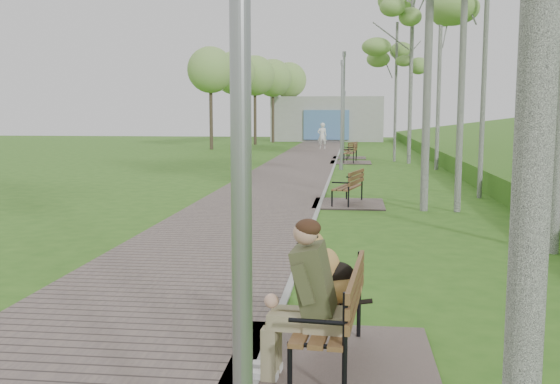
# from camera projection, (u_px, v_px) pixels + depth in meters

# --- Properties ---
(ground) EXTENTS (120.00, 120.00, 0.00)m
(ground) POSITION_uv_depth(u_px,v_px,m) (273.00, 332.00, 7.23)
(ground) COLOR #305F1A
(ground) RESTS_ON ground
(walkway) EXTENTS (3.50, 67.00, 0.04)m
(walkway) POSITION_uv_depth(u_px,v_px,m) (295.00, 168.00, 28.61)
(walkway) COLOR #61534F
(walkway) RESTS_ON ground
(kerb) EXTENTS (0.10, 67.00, 0.05)m
(kerb) POSITION_uv_depth(u_px,v_px,m) (333.00, 168.00, 28.41)
(kerb) COLOR #999993
(kerb) RESTS_ON ground
(building_north) EXTENTS (10.00, 5.20, 4.00)m
(building_north) POSITION_uv_depth(u_px,v_px,m) (328.00, 119.00, 57.38)
(building_north) COLOR #9E9E99
(building_north) RESTS_ON ground
(bench_main) EXTENTS (2.06, 2.29, 1.80)m
(bench_main) POSITION_uv_depth(u_px,v_px,m) (322.00, 319.00, 6.14)
(bench_main) COLOR #61534F
(bench_main) RESTS_ON ground
(bench_second) EXTENTS (1.94, 2.16, 1.19)m
(bench_second) POSITION_uv_depth(u_px,v_px,m) (348.00, 197.00, 17.31)
(bench_second) COLOR #61534F
(bench_second) RESTS_ON ground
(bench_third) EXTENTS (2.06, 2.29, 1.26)m
(bench_third) POSITION_uv_depth(u_px,v_px,m) (350.00, 158.00, 31.87)
(bench_third) COLOR #61534F
(bench_third) RESTS_ON ground
(bench_far) EXTENTS (1.84, 2.04, 1.13)m
(bench_far) POSITION_uv_depth(u_px,v_px,m) (349.00, 154.00, 35.20)
(bench_far) COLOR #61534F
(bench_far) RESTS_ON ground
(lamp_post_near) EXTENTS (0.19, 0.19, 4.96)m
(lamp_post_near) POSITION_uv_depth(u_px,v_px,m) (241.00, 151.00, 3.38)
(lamp_post_near) COLOR gray
(lamp_post_near) RESTS_ON ground
(lamp_post_second) EXTENTS (0.19, 0.19, 4.83)m
(lamp_post_second) POSITION_uv_depth(u_px,v_px,m) (342.00, 119.00, 27.61)
(lamp_post_second) COLOR gray
(lamp_post_second) RESTS_ON ground
(lamp_post_third) EXTENTS (0.23, 0.23, 5.84)m
(lamp_post_third) POSITION_uv_depth(u_px,v_px,m) (344.00, 109.00, 34.06)
(lamp_post_third) COLOR gray
(lamp_post_third) RESTS_ON ground
(lamp_post_far) EXTENTS (0.17, 0.17, 4.51)m
(lamp_post_far) POSITION_uv_depth(u_px,v_px,m) (345.00, 118.00, 55.88)
(lamp_post_far) COLOR gray
(lamp_post_far) RESTS_ON ground
(pedestrian_near) EXTENTS (0.78, 0.62, 1.86)m
(pedestrian_near) POSITION_uv_depth(u_px,v_px,m) (322.00, 136.00, 44.00)
(pedestrian_near) COLOR white
(pedestrian_near) RESTS_ON ground
(birch_mid_c) EXTENTS (2.86, 2.86, 9.32)m
(birch_mid_c) POSITION_uv_depth(u_px,v_px,m) (413.00, 15.00, 30.57)
(birch_mid_c) COLOR silver
(birch_mid_c) RESTS_ON ground
(birch_far_b) EXTENTS (2.24, 2.24, 7.44)m
(birch_far_b) POSITION_uv_depth(u_px,v_px,m) (397.00, 48.00, 32.04)
(birch_far_b) COLOR silver
(birch_far_b) RESTS_ON ground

